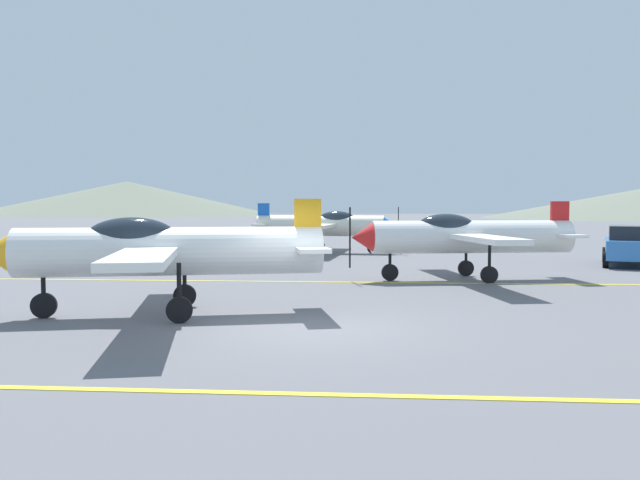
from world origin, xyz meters
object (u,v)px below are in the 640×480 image
(airplane_far, at_px, (326,225))
(airplane_near, at_px, (159,250))
(car_sedan, at_px, (630,245))
(airplane_mid, at_px, (463,236))

(airplane_far, bearing_deg, airplane_near, -97.06)
(airplane_near, xyz_separation_m, airplane_far, (2.36, 19.02, 0.00))
(airplane_near, xyz_separation_m, car_sedan, (15.11, 12.92, -0.60))
(airplane_far, height_order, car_sedan, airplane_far)
(airplane_near, height_order, car_sedan, airplane_near)
(car_sedan, bearing_deg, airplane_near, -139.46)
(airplane_mid, relative_size, car_sedan, 1.84)
(airplane_near, bearing_deg, car_sedan, 40.54)
(car_sedan, bearing_deg, airplane_mid, -143.15)
(airplane_mid, xyz_separation_m, airplane_far, (-5.28, 11.70, 0.00))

